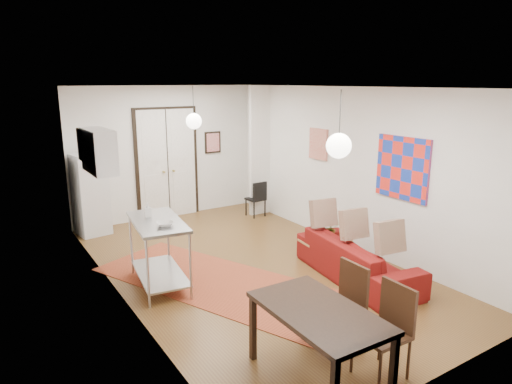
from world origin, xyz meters
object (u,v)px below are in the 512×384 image
coffee_table (325,242)px  dining_table (319,318)px  black_side_chair (254,195)px  dining_chair_far (375,322)px  dining_chair_near (333,298)px  kitchen_counter (158,243)px  sofa (357,258)px  fridge (91,194)px

coffee_table → dining_table: bearing=-132.4°
black_side_chair → dining_chair_far: bearing=66.0°
dining_table → dining_chair_near: (0.60, 0.45, -0.14)m
dining_table → black_side_chair: size_ratio=1.79×
kitchen_counter → dining_chair_far: size_ratio=1.44×
kitchen_counter → dining_table: size_ratio=0.98×
dining_table → dining_chair_far: bearing=-17.5°
dining_chair_near → black_side_chair: size_ratio=1.22×
sofa → coffee_table: 0.85m
dining_chair_near → black_side_chair: bearing=158.6°
sofa → dining_table: bearing=134.8°
dining_chair_near → fridge: bearing=-165.0°
sofa → coffee_table: size_ratio=2.55×
kitchen_counter → black_side_chair: bearing=45.0°
coffee_table → dining_chair_far: (-1.63, -2.64, 0.25)m
sofa → dining_chair_near: 1.94m
coffee_table → black_side_chair: 2.94m
dining_chair_near → dining_chair_far: 0.64m
kitchen_counter → dining_table: kitchen_counter is taller
sofa → dining_table: dining_table is taller
sofa → kitchen_counter: 3.03m
dining_chair_near → dining_table: bearing=-52.0°
kitchen_counter → fridge: bearing=102.6°
sofa → kitchen_counter: kitchen_counter is taller
dining_chair_near → coffee_table: bearing=141.9°
coffee_table → dining_chair_far: 3.11m
black_side_chair → coffee_table: bearing=78.3°
dining_table → coffee_table: bearing=47.6°
fridge → coffee_table: bearing=-57.8°
kitchen_counter → black_side_chair: kitchen_counter is taller
dining_table → black_side_chair: 5.98m
coffee_table → dining_chair_near: (-1.63, -2.00, 0.25)m
fridge → dining_chair_near: bearing=-84.1°
coffee_table → dining_chair_near: bearing=-129.2°
coffee_table → dining_table: (-2.23, -2.45, 0.39)m
coffee_table → black_side_chair: black_side_chair is taller
sofa → dining_chair_far: size_ratio=2.26×
fridge → dining_chair_far: size_ratio=1.65×
kitchen_counter → black_side_chair: (3.17, 2.38, -0.21)m
dining_chair_near → kitchen_counter: bearing=-154.8°
sofa → dining_chair_near: dining_chair_near is taller
dining_chair_far → fridge: bearing=-166.3°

